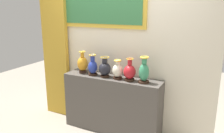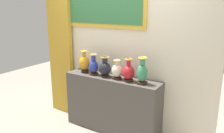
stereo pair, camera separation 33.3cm
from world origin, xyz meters
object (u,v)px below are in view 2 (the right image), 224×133
Objects in this scene: vase_ivory at (117,71)px; vase_onyx at (105,68)px; vase_crimson at (128,72)px; vase_amber at (84,63)px; vase_cobalt at (94,66)px; vase_jade at (142,73)px.

vase_onyx is at bearing 179.18° from vase_ivory.
vase_crimson reaches higher than vase_ivory.
vase_amber reaches higher than vase_cobalt.
vase_crimson is at bearing -1.07° from vase_onyx.
vase_jade reaches higher than vase_amber.
vase_amber reaches higher than vase_crimson.
vase_cobalt is at bearing 179.62° from vase_ivory.
vase_crimson is (0.63, -0.01, -0.00)m from vase_cobalt.
vase_jade is (0.22, 0.00, 0.03)m from vase_crimson.
vase_cobalt reaches higher than vase_ivory.
vase_cobalt reaches higher than vase_onyx.
vase_amber is at bearing 177.12° from vase_ivory.
vase_cobalt is (0.21, -0.03, -0.02)m from vase_amber.
vase_ivory is 0.87× the size of vase_crimson.
vase_crimson is at bearing -0.69° from vase_cobalt.
vase_cobalt is 0.22m from vase_onyx.
vase_jade is at bearing -0.19° from vase_cobalt.
vase_crimson reaches higher than vase_onyx.
vase_ivory is 0.77× the size of vase_jade.
vase_onyx is (0.22, 0.00, -0.00)m from vase_cobalt.
vase_amber reaches higher than vase_onyx.
vase_onyx is 0.63m from vase_jade.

